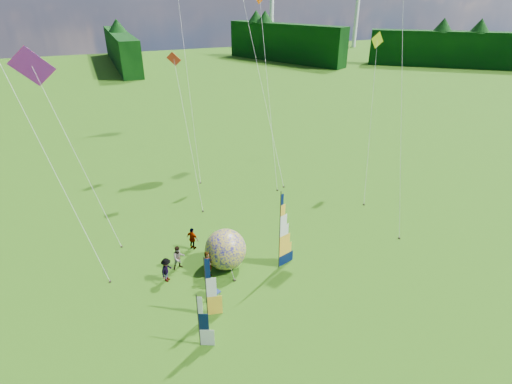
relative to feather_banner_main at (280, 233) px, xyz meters
name	(u,v)px	position (x,y,z in m)	size (l,w,h in m)	color
ground	(301,308)	(-0.45, -3.75, -2.59)	(220.00, 220.00, 0.00)	#2C5A15
treeline_ring	(305,248)	(-0.45, -3.75, 1.41)	(210.00, 210.00, 8.00)	#0C3B0B
feather_banner_main	(280,233)	(0.00, 0.00, 0.00)	(1.39, 0.10, 5.17)	#05123E
side_banner_left	(206,288)	(-5.34, -2.30, -0.73)	(1.03, 0.10, 3.71)	yellow
side_banner_far	(199,322)	(-6.26, -4.12, -1.05)	(0.92, 0.10, 3.07)	white
bol_inflatable	(226,249)	(-3.03, 1.37, -1.30)	(2.58, 2.58, 2.58)	#030083
spectator_a	(208,264)	(-4.34, 0.84, -1.70)	(0.65, 0.42, 1.77)	#66594C
spectator_b	(179,258)	(-5.80, 2.34, -1.79)	(0.78, 0.38, 1.60)	#66594C
spectator_c	(167,270)	(-6.74, 1.41, -1.80)	(1.01, 0.38, 1.57)	#66594C
spectator_d	(192,239)	(-4.47, 4.08, -1.79)	(0.93, 0.38, 1.59)	#66594C
camp_chair	(214,291)	(-4.59, -1.15, -2.07)	(0.59, 0.59, 1.02)	navy
kite_whale	(259,62)	(5.53, 16.27, 7.25)	(3.58, 15.43, 19.67)	black
kite_rainbow_delta	(75,144)	(-10.57, 8.66, 4.20)	(7.67, 9.49, 13.58)	#F9143B
kite_parafoil	(404,79)	(10.48, 3.09, 7.78)	(5.88, 10.33, 20.74)	#A52129
small_kite_red	(188,129)	(-2.42, 11.97, 3.26)	(2.02, 8.46, 11.69)	red
small_kite_orange	(268,87)	(5.33, 13.65, 5.62)	(3.81, 9.93, 16.41)	#EC4D00
small_kite_yellow	(372,114)	(12.08, 7.83, 3.96)	(6.58, 8.59, 13.10)	yellow
small_kite_pink	(40,138)	(-12.12, 5.87, 5.75)	(6.73, 9.01, 16.67)	#F6389F
small_kite_green	(188,74)	(-0.55, 18.58, 6.27)	(4.07, 12.13, 17.70)	green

